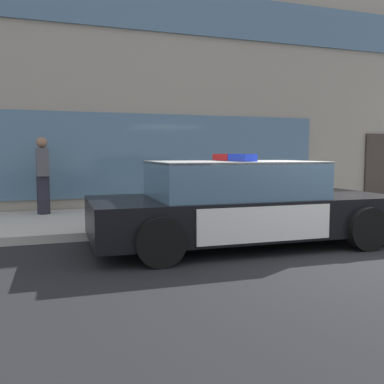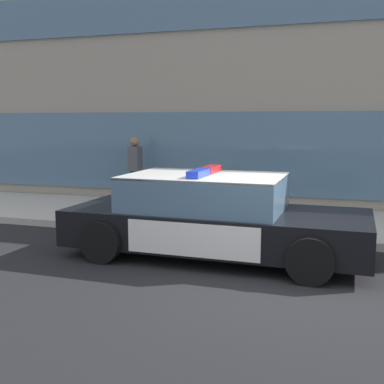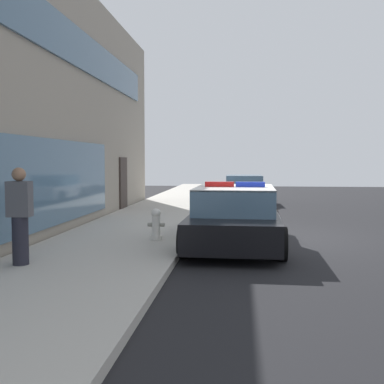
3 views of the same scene
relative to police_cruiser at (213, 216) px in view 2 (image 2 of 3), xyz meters
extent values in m
plane|color=black|center=(1.37, -1.05, -0.68)|extent=(48.00, 48.00, 0.00)
cube|color=#B2ADA3|center=(1.37, 2.73, -0.61)|extent=(48.00, 3.28, 0.15)
cube|color=gray|center=(0.38, 9.06, 2.86)|extent=(21.41, 9.29, 7.08)
cube|color=slate|center=(-2.19, 4.38, 0.77)|extent=(12.84, 0.08, 2.10)
cube|color=slate|center=(0.38, 4.38, 4.42)|extent=(17.98, 0.08, 1.10)
cube|color=black|center=(0.06, 0.00, -0.18)|extent=(5.01, 2.05, 0.60)
cube|color=silver|center=(1.65, -0.04, -0.02)|extent=(1.73, 1.94, 0.05)
cube|color=silver|center=(-1.68, 0.04, -0.02)|extent=(1.43, 1.93, 0.05)
cube|color=silver|center=(-0.02, 0.98, -0.18)|extent=(2.09, 0.08, 0.51)
cube|color=silver|center=(-0.06, -0.98, -0.18)|extent=(2.09, 0.08, 0.51)
cube|color=yellow|center=(-0.02, 1.00, -0.18)|extent=(0.22, 0.02, 0.26)
cube|color=slate|center=(-0.14, 0.00, 0.39)|extent=(2.62, 1.80, 0.60)
cube|color=silver|center=(-0.14, 0.00, 0.68)|extent=(2.62, 1.80, 0.04)
cube|color=red|center=(-0.13, 0.35, 0.76)|extent=(0.21, 0.66, 0.11)
cube|color=blue|center=(-0.15, -0.35, 0.76)|extent=(0.21, 0.66, 0.11)
cylinder|color=black|center=(1.72, 0.93, -0.34)|extent=(0.68, 0.23, 0.68)
cylinder|color=black|center=(1.68, -1.01, -0.34)|extent=(0.68, 0.23, 0.68)
cylinder|color=black|center=(-1.56, 1.00, -0.34)|extent=(0.68, 0.23, 0.68)
cylinder|color=black|center=(-1.60, -0.94, -0.34)|extent=(0.68, 0.23, 0.68)
cylinder|color=silver|center=(-0.25, 1.81, -0.48)|extent=(0.28, 0.28, 0.10)
cylinder|color=silver|center=(-0.25, 1.81, -0.21)|extent=(0.19, 0.19, 0.45)
sphere|color=silver|center=(-0.25, 1.81, 0.09)|extent=(0.22, 0.22, 0.22)
cylinder|color=gray|center=(-0.25, 1.81, 0.16)|extent=(0.06, 0.06, 0.05)
cylinder|color=gray|center=(-0.25, 1.67, -0.18)|extent=(0.09, 0.10, 0.09)
cylinder|color=gray|center=(-0.25, 1.96, -0.18)|extent=(0.09, 0.10, 0.09)
cylinder|color=gray|center=(-0.10, 1.81, -0.22)|extent=(0.10, 0.12, 0.12)
cylinder|color=#23232D|center=(-3.08, 3.72, -0.11)|extent=(0.28, 0.28, 0.85)
cube|color=#4C4C51|center=(-3.08, 3.72, 0.63)|extent=(0.28, 0.41, 0.62)
sphere|color=#8C664C|center=(-3.08, 3.72, 1.06)|extent=(0.24, 0.24, 0.24)
camera|label=1|loc=(-3.00, -6.29, 0.83)|focal=39.83mm
camera|label=2|loc=(2.06, -7.69, 1.59)|focal=45.12mm
camera|label=3|loc=(-10.90, -0.14, 1.30)|focal=44.01mm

